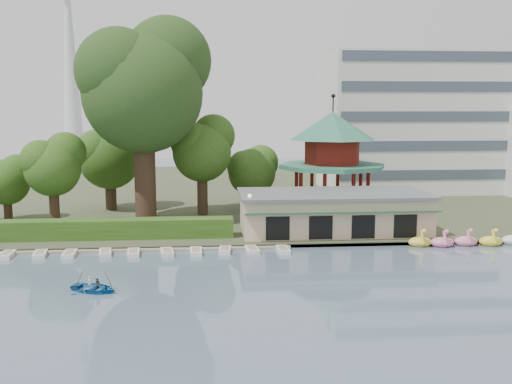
{
  "coord_description": "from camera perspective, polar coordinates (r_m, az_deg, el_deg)",
  "views": [
    {
      "loc": [
        -2.22,
        -32.81,
        12.52
      ],
      "look_at": [
        2.0,
        18.0,
        5.0
      ],
      "focal_mm": 40.0,
      "sensor_mm": 36.0,
      "label": 1
    }
  ],
  "objects": [
    {
      "name": "broadcast_tower",
      "position": [
        178.62,
        -18.21,
        14.88
      ],
      "size": [
        8.0,
        8.0,
        96.0
      ],
      "color": "silver",
      "rests_on": "ground"
    },
    {
      "name": "small_trees",
      "position": [
        66.07,
        -13.84,
        2.96
      ],
      "size": [
        39.34,
        16.61,
        11.46
      ],
      "color": "#3A281C",
      "rests_on": "shore"
    },
    {
      "name": "ground_plane",
      "position": [
        35.19,
        -0.84,
        -12.45
      ],
      "size": [
        220.0,
        220.0,
        0.0
      ],
      "primitive_type": "plane",
      "color": "slate",
      "rests_on": "ground"
    },
    {
      "name": "hedge",
      "position": [
        55.96,
        -17.88,
        -3.59
      ],
      "size": [
        30.0,
        2.0,
        1.8
      ],
      "primitive_type": "cube",
      "color": "#33591B",
      "rests_on": "shore"
    },
    {
      "name": "embankment",
      "position": [
        51.66,
        -2.16,
        -5.47
      ],
      "size": [
        220.0,
        0.6,
        0.3
      ],
      "primitive_type": "cube",
      "color": "gray",
      "rests_on": "ground"
    },
    {
      "name": "swan_boats",
      "position": [
        56.43,
        21.14,
        -4.59
      ],
      "size": [
        11.84,
        2.11,
        1.92
      ],
      "color": "yellow",
      "rests_on": "ground"
    },
    {
      "name": "lamp_post",
      "position": [
        52.75,
        -0.63,
        -1.63
      ],
      "size": [
        0.36,
        0.36,
        4.28
      ],
      "color": "black",
      "rests_on": "shore"
    },
    {
      "name": "pavilion",
      "position": [
        66.54,
        7.62,
        3.98
      ],
      "size": [
        12.4,
        12.4,
        13.5
      ],
      "color": "beige",
      "rests_on": "shore"
    },
    {
      "name": "big_tree",
      "position": [
        61.42,
        -11.12,
        10.69
      ],
      "size": [
        13.75,
        12.81,
        21.84
      ],
      "color": "#3A281C",
      "rests_on": "shore"
    },
    {
      "name": "boathouse",
      "position": [
        57.04,
        7.71,
        -1.94
      ],
      "size": [
        18.6,
        9.39,
        3.9
      ],
      "color": "beige",
      "rests_on": "shore"
    },
    {
      "name": "dock",
      "position": [
        52.44,
        -15.43,
        -5.6
      ],
      "size": [
        34.0,
        1.6,
        0.24
      ],
      "primitive_type": "cube",
      "color": "gray",
      "rests_on": "ground"
    },
    {
      "name": "office_building",
      "position": [
        88.98,
        18.45,
        6.17
      ],
      "size": [
        38.0,
        18.0,
        20.0
      ],
      "color": "silver",
      "rests_on": "shore"
    },
    {
      "name": "moored_rowboats",
      "position": [
        50.96,
        -15.05,
        -5.92
      ],
      "size": [
        32.23,
        2.75,
        0.36
      ],
      "color": "silver",
      "rests_on": "ground"
    },
    {
      "name": "shore",
      "position": [
        85.73,
        -3.21,
        0.11
      ],
      "size": [
        220.0,
        70.0,
        0.4
      ],
      "primitive_type": "cube",
      "color": "#424930",
      "rests_on": "ground"
    },
    {
      "name": "rowboat_with_passengers",
      "position": [
        41.25,
        -15.92,
        -8.9
      ],
      "size": [
        5.66,
        5.0,
        2.01
      ],
      "color": "#1C65A6",
      "rests_on": "ground"
    }
  ]
}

